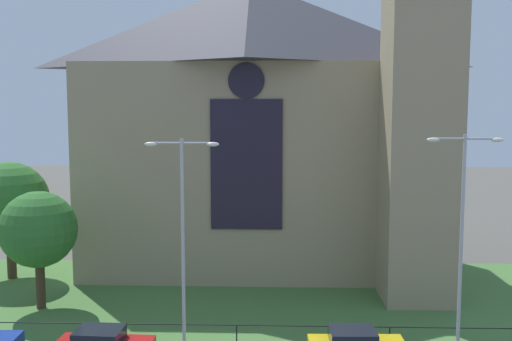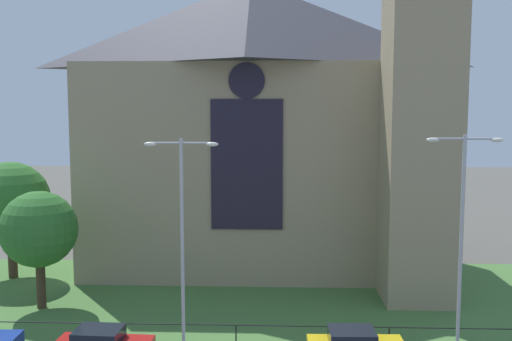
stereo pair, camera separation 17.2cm
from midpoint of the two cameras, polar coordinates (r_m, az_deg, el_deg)
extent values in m
plane|color=#56544C|center=(35.24, 0.76, -12.30)|extent=(160.00, 160.00, 0.00)
cube|color=#477538|center=(33.35, 0.69, -13.37)|extent=(120.00, 20.00, 0.01)
cube|color=tan|center=(41.61, -0.64, 0.39)|extent=(22.00, 12.00, 14.00)
pyramid|color=#47444C|center=(41.84, -0.66, 14.15)|extent=(22.00, 12.00, 6.00)
cube|color=black|center=(35.53, -1.08, 0.57)|extent=(4.40, 0.16, 8.00)
cylinder|color=black|center=(35.42, -1.10, 8.81)|extent=(2.20, 0.15, 2.20)
cube|color=tan|center=(34.41, 15.62, 2.34)|extent=(4.00, 4.00, 18.00)
cylinder|color=black|center=(27.86, -2.10, -14.94)|extent=(28.23, 0.05, 0.05)
cylinder|color=black|center=(29.38, -16.47, -15.20)|extent=(0.07, 0.07, 1.10)
cylinder|color=black|center=(28.06, -2.09, -15.99)|extent=(0.06, 0.07, 1.10)
cylinder|color=black|center=(28.48, 12.80, -15.80)|extent=(0.06, 0.07, 1.10)
cylinder|color=#423021|center=(35.13, -20.53, -10.27)|extent=(0.51, 0.51, 2.89)
sphere|color=#2D6B28|center=(34.43, -20.72, -5.42)|extent=(4.24, 4.24, 4.24)
cylinder|color=#423021|center=(41.83, -22.99, -7.57)|extent=(0.59, 0.59, 3.19)
sphere|color=#2D6B28|center=(41.18, -23.19, -2.78)|extent=(5.15, 5.15, 5.15)
cylinder|color=#B2B2B7|center=(26.93, -7.36, -7.31)|extent=(0.16, 0.16, 9.76)
cylinder|color=#B2B2B7|center=(26.38, -9.00, 2.68)|extent=(1.40, 0.10, 0.10)
cylinder|color=#B2B2B7|center=(26.15, -5.98, 2.70)|extent=(1.40, 0.10, 0.10)
ellipsoid|color=white|center=(26.52, -10.48, 2.57)|extent=(0.57, 0.26, 0.20)
ellipsoid|color=white|center=(26.07, -4.46, 2.59)|extent=(0.57, 0.26, 0.20)
cylinder|color=#B2B2B7|center=(27.82, 19.33, -6.94)|extent=(0.16, 0.16, 9.98)
cylinder|color=#B2B2B7|center=(26.98, 18.26, 2.99)|extent=(1.40, 0.10, 0.10)
cylinder|color=#B2B2B7|center=(27.40, 21.08, 2.93)|extent=(1.40, 0.10, 0.10)
ellipsoid|color=white|center=(26.79, 16.82, 2.91)|extent=(0.57, 0.26, 0.20)
ellipsoid|color=white|center=(27.64, 22.44, 2.80)|extent=(0.57, 0.26, 0.20)
cube|color=black|center=(27.27, -15.32, -15.33)|extent=(2.07, 1.69, 0.55)
cube|color=black|center=(26.64, 9.28, -15.71)|extent=(2.04, 1.65, 0.55)
camera|label=1|loc=(0.09, -90.16, -0.02)|focal=40.75mm
camera|label=2|loc=(0.09, 89.84, 0.02)|focal=40.75mm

